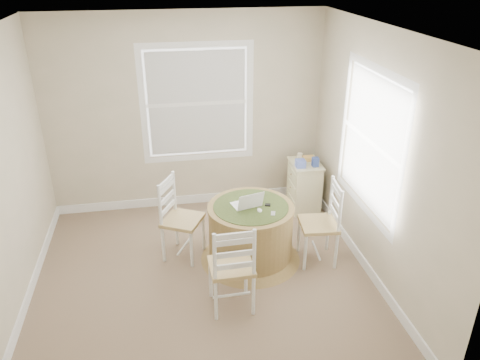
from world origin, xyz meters
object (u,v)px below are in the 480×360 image
object	(u,v)px
chair_near	(231,266)
round_table	(251,230)
chair_left	(183,220)
chair_right	(318,224)
corner_chest	(304,186)
laptop	(247,204)

from	to	relation	value
chair_near	round_table	bearing A→B (deg)	-115.80
round_table	chair_near	bearing A→B (deg)	-98.41
round_table	chair_left	bearing A→B (deg)	-179.07
round_table	chair_right	distance (m)	0.76
chair_left	corner_chest	size ratio (longest dim) A/B	1.39
chair_left	corner_chest	xyz separation A→B (m)	(1.70, 0.83, -0.13)
round_table	chair_left	world-z (taller)	chair_left
chair_left	chair_right	xyz separation A→B (m)	(1.48, -0.36, 0.00)
round_table	chair_left	distance (m)	0.78
chair_right	laptop	bearing A→B (deg)	-97.15
round_table	chair_left	size ratio (longest dim) A/B	1.20
round_table	corner_chest	bearing A→B (deg)	63.53
corner_chest	round_table	bearing A→B (deg)	-131.54
chair_right	corner_chest	world-z (taller)	chair_right
chair_left	laptop	xyz separation A→B (m)	(0.71, -0.18, 0.24)
chair_left	laptop	world-z (taller)	chair_left
chair_right	laptop	distance (m)	0.83
chair_left	laptop	distance (m)	0.77
chair_right	round_table	bearing A→B (deg)	-96.52
round_table	chair_near	distance (m)	0.83
corner_chest	chair_left	bearing A→B (deg)	-152.82
round_table	chair_right	size ratio (longest dim) A/B	1.20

